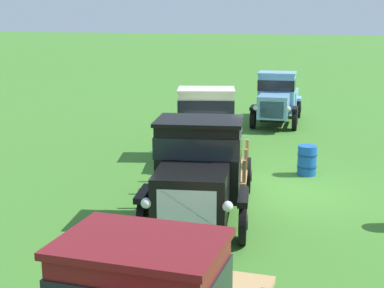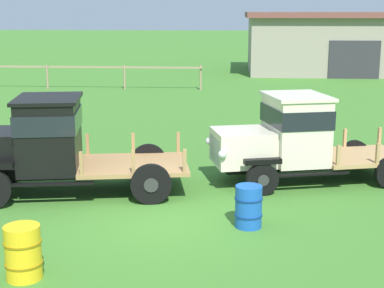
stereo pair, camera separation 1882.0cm
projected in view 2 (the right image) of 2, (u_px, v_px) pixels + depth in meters
ground_plane at (161, 219)px, 12.25m from camera, size 240.00×240.00×0.00m
farm_shed at (384, 42)px, 40.81m from camera, size 19.21×8.98×4.14m
paddock_fence at (87, 71)px, 32.28m from camera, size 12.73×0.46×1.33m
vintage_truck_second_in_line at (43, 143)px, 13.66m from camera, size 5.66×2.90×2.31m
vintage_truck_midrow_center at (290, 137)px, 14.66m from camera, size 5.30×3.09×2.22m
oil_drum_beside_row at (23, 252)px, 9.43m from camera, size 0.61×0.61×0.89m
oil_drum_near_fence at (249, 206)px, 11.70m from camera, size 0.56×0.56×0.85m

